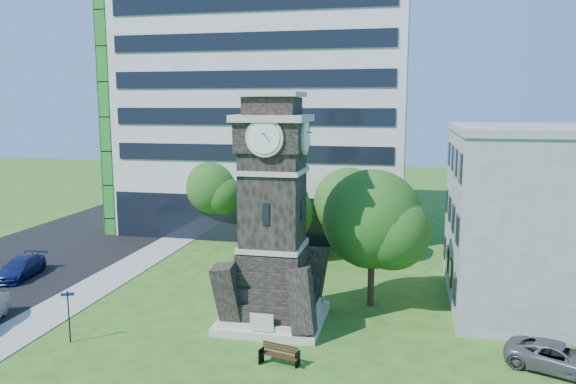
% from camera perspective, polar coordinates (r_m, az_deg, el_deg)
% --- Properties ---
extents(ground, '(160.00, 160.00, 0.00)m').
position_cam_1_polar(ground, '(30.17, -8.12, -13.81)').
color(ground, '#2A5217').
rests_on(ground, ground).
extents(sidewalk, '(3.00, 70.00, 0.06)m').
position_cam_1_polar(sidewalk, '(38.37, -19.05, -9.14)').
color(sidewalk, gray).
rests_on(sidewalk, ground).
extents(clock_tower, '(5.40, 5.40, 12.22)m').
position_cam_1_polar(clock_tower, '(29.55, -1.53, -3.45)').
color(clock_tower, beige).
rests_on(clock_tower, ground).
extents(office_tall, '(26.20, 15.11, 28.60)m').
position_cam_1_polar(office_tall, '(53.56, -1.96, 11.73)').
color(office_tall, silver).
rests_on(office_tall, ground).
extents(car_street_north, '(2.45, 4.76, 1.32)m').
position_cam_1_polar(car_street_north, '(42.28, -25.56, -6.98)').
color(car_street_north, '#121C52').
rests_on(car_street_north, ground).
extents(car_east_lot, '(4.93, 3.64, 1.25)m').
position_cam_1_polar(car_east_lot, '(28.21, 25.87, -14.94)').
color(car_east_lot, '#535359').
rests_on(car_east_lot, ground).
extents(park_bench, '(1.78, 0.48, 0.92)m').
position_cam_1_polar(park_bench, '(26.27, -0.85, -16.13)').
color(park_bench, black).
rests_on(park_bench, ground).
extents(street_sign, '(0.63, 0.06, 2.62)m').
position_cam_1_polar(street_sign, '(29.97, -21.40, -11.14)').
color(street_sign, black).
rests_on(street_sign, ground).
extents(tree_nw, '(5.42, 4.93, 7.00)m').
position_cam_1_polar(tree_nw, '(48.88, -7.39, 0.32)').
color(tree_nw, '#332114').
rests_on(tree_nw, ground).
extents(tree_nc, '(5.68, 5.17, 6.61)m').
position_cam_1_polar(tree_nc, '(42.32, -1.13, -1.62)').
color(tree_nc, '#332114').
rests_on(tree_nc, ground).
extents(tree_ne, '(5.74, 5.22, 6.98)m').
position_cam_1_polar(tree_ne, '(41.89, 6.27, -1.33)').
color(tree_ne, '#332114').
rests_on(tree_ne, ground).
extents(tree_east, '(6.26, 5.69, 7.98)m').
position_cam_1_polar(tree_east, '(32.40, 8.70, -3.09)').
color(tree_east, '#332114').
rests_on(tree_east, ground).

